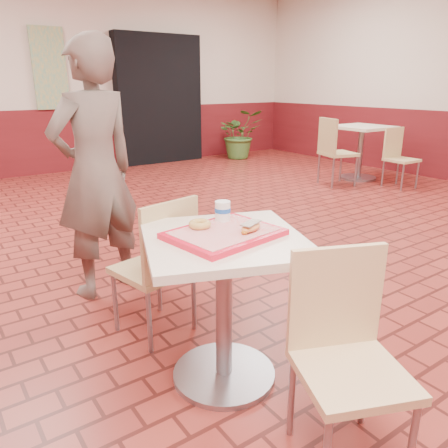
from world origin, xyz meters
TOP-DOWN VIEW (x-y plane):
  - room_shell at (0.00, 0.00)m, footprint 8.01×10.01m
  - wainscot_band at (0.00, 0.00)m, footprint 8.00×10.00m
  - corridor_doorway at (1.20, 4.88)m, footprint 1.60×0.22m
  - promo_poster at (-0.60, 4.94)m, footprint 0.50×0.03m
  - main_table at (-1.41, -0.85)m, footprint 0.70×0.70m
  - chair_main_front at (-1.29, -1.46)m, footprint 0.50×0.50m
  - chair_main_back at (-1.47, -0.32)m, footprint 0.45×0.45m
  - customer at (-1.54, 0.43)m, footprint 0.69×0.54m
  - serving_tray at (-1.41, -0.85)m, footprint 0.47×0.37m
  - ring_donut at (-1.47, -0.75)m, footprint 0.12×0.12m
  - long_john_donut at (-1.31, -0.92)m, footprint 0.14×0.11m
  - paper_cup at (-1.32, -0.72)m, footprint 0.08×0.08m
  - second_table at (2.98, 1.85)m, footprint 0.75×0.75m
  - chair_second_left at (2.31, 1.78)m, footprint 0.53×0.53m
  - chair_second_front at (2.99, 1.22)m, footprint 0.39×0.39m
  - potted_plant at (2.63, 4.40)m, footprint 1.03×0.96m

SIDE VIEW (x-z plane):
  - chair_second_front at x=2.99m, z-range 0.05..0.86m
  - chair_main_back at x=-1.47m, z-range 0.05..0.86m
  - chair_main_front at x=-1.29m, z-range 0.05..0.87m
  - potted_plant at x=2.63m, z-range 0.00..0.92m
  - main_table at x=-1.41m, z-range 0.13..0.87m
  - wainscot_band at x=0.00m, z-range 0.00..1.00m
  - chair_second_left at x=2.31m, z-range 0.05..0.99m
  - second_table at x=2.98m, z-range 0.14..0.93m
  - serving_tray at x=-1.41m, z-range 0.74..0.77m
  - ring_donut at x=-1.47m, z-range 0.77..0.80m
  - long_john_donut at x=-1.31m, z-range 0.77..0.81m
  - paper_cup at x=-1.32m, z-range 0.77..0.87m
  - customer at x=-1.54m, z-range 0.00..1.69m
  - corridor_doorway at x=1.20m, z-range 0.00..2.20m
  - room_shell at x=0.00m, z-range 0.00..3.00m
  - promo_poster at x=-0.60m, z-range 1.00..2.20m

